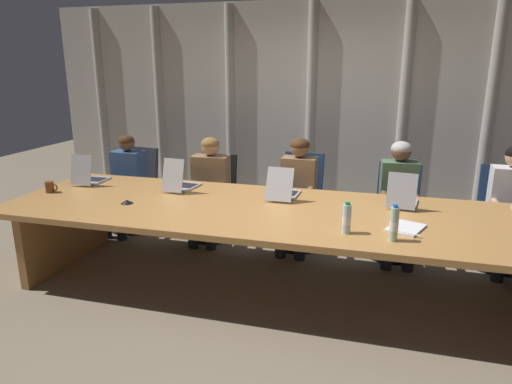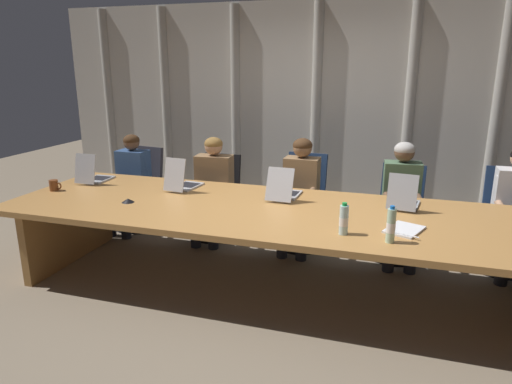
{
  "view_description": "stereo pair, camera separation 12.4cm",
  "coord_description": "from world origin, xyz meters",
  "px_view_note": "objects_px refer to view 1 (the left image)",
  "views": [
    {
      "loc": [
        0.81,
        -3.57,
        1.91
      ],
      "look_at": [
        -0.21,
        0.13,
        0.83
      ],
      "focal_mm": 32.04,
      "sensor_mm": 36.0,
      "label": 1
    },
    {
      "loc": [
        0.93,
        -3.53,
        1.91
      ],
      "look_at": [
        -0.21,
        0.13,
        0.83
      ],
      "focal_mm": 32.04,
      "sensor_mm": 36.0,
      "label": 2
    }
  ],
  "objects_px": {
    "laptop_left_mid": "(181,183)",
    "water_bottle_secondary": "(347,219)",
    "person_left_mid": "(209,183)",
    "water_bottle_primary": "(394,224)",
    "coffee_mug_near": "(50,187)",
    "person_left_end": "(125,178)",
    "spiral_notepad": "(406,228)",
    "office_chair_left_mid": "(214,206)",
    "office_chair_center": "(299,211)",
    "office_chair_right_mid": "(394,221)",
    "person_center": "(297,187)",
    "laptop_right_mid": "(402,199)",
    "person_right_mid": "(399,195)",
    "conference_mic_left_side": "(127,202)",
    "laptop_left_end": "(90,177)",
    "person_right_end": "(512,202)",
    "laptop_center": "(283,191)",
    "office_chair_left_end": "(135,198)",
    "office_chair_right_end": "(500,229)"
  },
  "relations": [
    {
      "from": "conference_mic_left_side",
      "to": "spiral_notepad",
      "type": "relative_size",
      "value": 0.3
    },
    {
      "from": "laptop_center",
      "to": "coffee_mug_near",
      "type": "xyz_separation_m",
      "value": [
        -2.17,
        -0.43,
        -0.01
      ]
    },
    {
      "from": "laptop_right_mid",
      "to": "spiral_notepad",
      "type": "distance_m",
      "value": 0.6
    },
    {
      "from": "person_left_mid",
      "to": "water_bottle_primary",
      "type": "relative_size",
      "value": 4.38
    },
    {
      "from": "office_chair_center",
      "to": "person_right_end",
      "type": "bearing_deg",
      "value": 89.81
    },
    {
      "from": "water_bottle_primary",
      "to": "conference_mic_left_side",
      "type": "distance_m",
      "value": 2.26
    },
    {
      "from": "office_chair_center",
      "to": "person_right_end",
      "type": "xyz_separation_m",
      "value": [
        2.03,
        -0.16,
        0.31
      ]
    },
    {
      "from": "office_chair_center",
      "to": "spiral_notepad",
      "type": "xyz_separation_m",
      "value": [
        1.03,
        -1.35,
        0.38
      ]
    },
    {
      "from": "person_left_mid",
      "to": "person_right_end",
      "type": "bearing_deg",
      "value": 86.27
    },
    {
      "from": "office_chair_center",
      "to": "coffee_mug_near",
      "type": "distance_m",
      "value": 2.53
    },
    {
      "from": "laptop_right_mid",
      "to": "office_chair_left_end",
      "type": "xyz_separation_m",
      "value": [
        -3.02,
        0.75,
        -0.44
      ]
    },
    {
      "from": "laptop_right_mid",
      "to": "person_left_mid",
      "type": "distance_m",
      "value": 2.1
    },
    {
      "from": "office_chair_left_mid",
      "to": "spiral_notepad",
      "type": "height_order",
      "value": "office_chair_left_mid"
    },
    {
      "from": "laptop_left_mid",
      "to": "water_bottle_secondary",
      "type": "bearing_deg",
      "value": -109.31
    },
    {
      "from": "office_chair_left_mid",
      "to": "office_chair_right_mid",
      "type": "xyz_separation_m",
      "value": [
        1.99,
        -0.0,
        0.0
      ]
    },
    {
      "from": "laptop_center",
      "to": "office_chair_right_end",
      "type": "relative_size",
      "value": 0.47
    },
    {
      "from": "laptop_left_mid",
      "to": "person_right_end",
      "type": "distance_m",
      "value": 3.12
    },
    {
      "from": "person_right_mid",
      "to": "coffee_mug_near",
      "type": "relative_size",
      "value": 9.13
    },
    {
      "from": "office_chair_right_mid",
      "to": "person_center",
      "type": "xyz_separation_m",
      "value": [
        -1.0,
        -0.16,
        0.33
      ]
    },
    {
      "from": "laptop_center",
      "to": "water_bottle_secondary",
      "type": "xyz_separation_m",
      "value": [
        0.63,
        -0.79,
        0.05
      ]
    },
    {
      "from": "laptop_left_mid",
      "to": "person_center",
      "type": "distance_m",
      "value": 1.2
    },
    {
      "from": "water_bottle_primary",
      "to": "laptop_right_mid",
      "type": "bearing_deg",
      "value": 84.31
    },
    {
      "from": "office_chair_center",
      "to": "coffee_mug_near",
      "type": "bearing_deg",
      "value": -57.1
    },
    {
      "from": "person_center",
      "to": "person_right_mid",
      "type": "height_order",
      "value": "person_right_mid"
    },
    {
      "from": "water_bottle_secondary",
      "to": "water_bottle_primary",
      "type": "bearing_deg",
      "value": -11.14
    },
    {
      "from": "laptop_left_end",
      "to": "water_bottle_secondary",
      "type": "distance_m",
      "value": 2.76
    },
    {
      "from": "office_chair_left_mid",
      "to": "office_chair_center",
      "type": "bearing_deg",
      "value": 91.97
    },
    {
      "from": "office_chair_right_end",
      "to": "coffee_mug_near",
      "type": "distance_m",
      "value": 4.37
    },
    {
      "from": "laptop_right_mid",
      "to": "water_bottle_secondary",
      "type": "distance_m",
      "value": 0.9
    },
    {
      "from": "office_chair_right_end",
      "to": "person_left_mid",
      "type": "distance_m",
      "value": 3.0
    },
    {
      "from": "water_bottle_secondary",
      "to": "person_right_mid",
      "type": "bearing_deg",
      "value": 73.81
    },
    {
      "from": "coffee_mug_near",
      "to": "person_left_end",
      "type": "bearing_deg",
      "value": 80.71
    },
    {
      "from": "laptop_left_mid",
      "to": "person_left_end",
      "type": "distance_m",
      "value": 1.16
    },
    {
      "from": "person_left_mid",
      "to": "laptop_right_mid",
      "type": "bearing_deg",
      "value": 69.78
    },
    {
      "from": "laptop_right_mid",
      "to": "office_chair_right_mid",
      "type": "height_order",
      "value": "laptop_right_mid"
    },
    {
      "from": "spiral_notepad",
      "to": "office_chair_left_mid",
      "type": "bearing_deg",
      "value": 168.01
    },
    {
      "from": "person_left_end",
      "to": "person_center",
      "type": "xyz_separation_m",
      "value": [
        2.02,
        0.01,
        0.03
      ]
    },
    {
      "from": "office_chair_left_end",
      "to": "person_center",
      "type": "height_order",
      "value": "person_center"
    },
    {
      "from": "office_chair_right_mid",
      "to": "water_bottle_secondary",
      "type": "bearing_deg",
      "value": -6.02
    },
    {
      "from": "office_chair_center",
      "to": "person_center",
      "type": "height_order",
      "value": "person_center"
    },
    {
      "from": "person_right_mid",
      "to": "spiral_notepad",
      "type": "distance_m",
      "value": 1.19
    },
    {
      "from": "office_chair_left_end",
      "to": "office_chair_left_mid",
      "type": "distance_m",
      "value": 1.01
    },
    {
      "from": "laptop_left_end",
      "to": "person_left_mid",
      "type": "bearing_deg",
      "value": -60.84
    },
    {
      "from": "laptop_left_end",
      "to": "person_center",
      "type": "height_order",
      "value": "person_center"
    },
    {
      "from": "office_chair_left_mid",
      "to": "person_right_end",
      "type": "relative_size",
      "value": 0.77
    },
    {
      "from": "office_chair_center",
      "to": "office_chair_left_mid",
      "type": "bearing_deg",
      "value": -85.42
    },
    {
      "from": "office_chair_left_end",
      "to": "spiral_notepad",
      "type": "height_order",
      "value": "office_chair_left_end"
    },
    {
      "from": "person_left_end",
      "to": "laptop_left_mid",
      "type": "bearing_deg",
      "value": 60.45
    },
    {
      "from": "office_chair_right_end",
      "to": "office_chair_center",
      "type": "bearing_deg",
      "value": -86.02
    },
    {
      "from": "coffee_mug_near",
      "to": "conference_mic_left_side",
      "type": "height_order",
      "value": "coffee_mug_near"
    }
  ]
}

